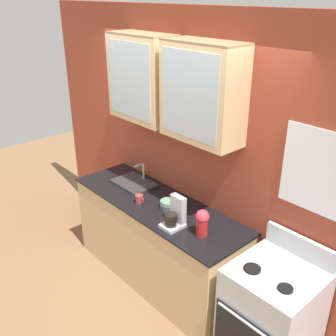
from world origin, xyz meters
The scene contains 9 objects.
ground_plane centered at (0.00, 0.00, 0.00)m, with size 10.00×10.00×0.00m, color brown.
back_wall_unit centered at (0.01, 0.33, 1.56)m, with size 4.51×0.42×2.77m.
counter centered at (0.00, 0.00, 0.47)m, with size 2.05×0.68×0.94m.
stove_range centered at (1.41, 0.00, 0.47)m, with size 0.64×0.69×1.12m.
sink_faucet centered at (-0.47, 0.08, 0.96)m, with size 0.46×0.33×0.22m.
bowl_stack centered at (0.16, 0.02, 0.98)m, with size 0.17×0.17×0.08m.
vase centered at (0.69, -0.07, 1.07)m, with size 0.12×0.12×0.25m.
cup_near_sink centered at (-0.11, -0.13, 0.98)m, with size 0.11×0.08×0.09m.
coffee_maker centered at (0.43, -0.15, 1.04)m, with size 0.17×0.20×0.29m.
Camera 1 is at (2.59, -2.17, 2.87)m, focal length 41.31 mm.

